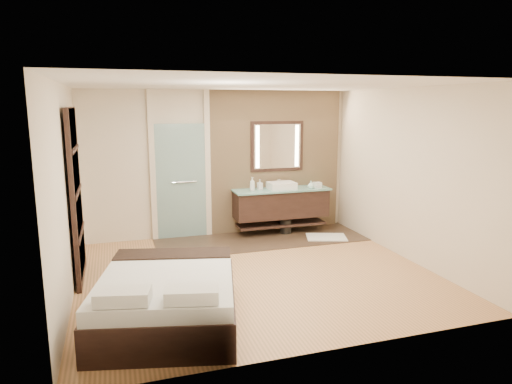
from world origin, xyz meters
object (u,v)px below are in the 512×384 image
object	(u,v)px
vanity	(281,203)
bed	(168,298)
waste_bin	(286,226)
mirror_unit	(277,146)

from	to	relation	value
vanity	bed	world-z (taller)	vanity
bed	waste_bin	distance (m)	3.97
vanity	mirror_unit	distance (m)	1.10
bed	waste_bin	size ratio (longest dim) A/B	7.57
mirror_unit	waste_bin	size ratio (longest dim) A/B	3.75
vanity	waste_bin	bearing A→B (deg)	-43.66
vanity	bed	bearing A→B (deg)	-129.26
vanity	bed	xyz separation A→B (m)	(-2.51, -3.08, -0.28)
bed	mirror_unit	bearing A→B (deg)	65.97
mirror_unit	waste_bin	world-z (taller)	mirror_unit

